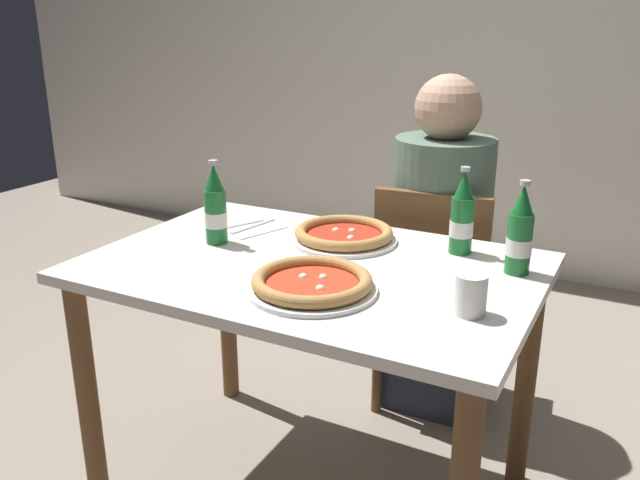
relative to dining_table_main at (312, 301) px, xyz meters
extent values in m
cube|color=silver|center=(0.00, 2.20, 0.66)|extent=(7.00, 0.10, 2.60)
cube|color=silver|center=(0.00, 0.00, 0.10)|extent=(1.20, 0.80, 0.03)
cylinder|color=brown|center=(-0.54, -0.34, -0.28)|extent=(0.06, 0.06, 0.72)
cylinder|color=brown|center=(-0.54, 0.34, -0.28)|extent=(0.06, 0.06, 0.72)
cylinder|color=brown|center=(0.54, 0.34, -0.28)|extent=(0.06, 0.06, 0.72)
cube|color=brown|center=(0.15, 0.68, -0.21)|extent=(0.44, 0.44, 0.04)
cube|color=brown|center=(0.17, 0.50, 0.01)|extent=(0.38, 0.07, 0.40)
cylinder|color=brown|center=(0.31, 0.87, -0.43)|extent=(0.04, 0.04, 0.41)
cylinder|color=brown|center=(-0.03, 0.83, -0.43)|extent=(0.04, 0.04, 0.41)
cylinder|color=brown|center=(0.34, 0.53, -0.43)|extent=(0.04, 0.04, 0.41)
cylinder|color=brown|center=(0.00, 0.49, -0.43)|extent=(0.04, 0.04, 0.41)
cube|color=#2D3342|center=(0.15, 0.66, -0.41)|extent=(0.32, 0.28, 0.45)
cylinder|color=slate|center=(0.15, 0.66, 0.09)|extent=(0.34, 0.34, 0.55)
sphere|color=tan|center=(0.15, 0.66, 0.46)|extent=(0.22, 0.22, 0.22)
cylinder|color=white|center=(0.00, 0.20, 0.12)|extent=(0.32, 0.32, 0.01)
cylinder|color=#AD2D19|center=(0.00, 0.20, 0.13)|extent=(0.23, 0.23, 0.01)
torus|color=#B78447|center=(0.00, 0.20, 0.14)|extent=(0.29, 0.29, 0.03)
sphere|color=silver|center=(-0.04, 0.23, 0.13)|extent=(0.02, 0.02, 0.02)
sphere|color=silver|center=(0.03, 0.18, 0.13)|extent=(0.02, 0.02, 0.02)
sphere|color=silver|center=(0.01, 0.25, 0.13)|extent=(0.02, 0.02, 0.02)
cylinder|color=white|center=(0.09, -0.17, 0.12)|extent=(0.32, 0.32, 0.01)
cylinder|color=#BC381E|center=(0.09, -0.17, 0.13)|extent=(0.23, 0.23, 0.01)
torus|color=#B78447|center=(0.09, -0.17, 0.14)|extent=(0.29, 0.29, 0.03)
sphere|color=silver|center=(0.06, -0.15, 0.13)|extent=(0.02, 0.02, 0.02)
sphere|color=silver|center=(0.13, -0.19, 0.13)|extent=(0.02, 0.02, 0.02)
sphere|color=silver|center=(0.10, -0.13, 0.13)|extent=(0.02, 0.02, 0.02)
cylinder|color=#196B2D|center=(0.51, 0.19, 0.19)|extent=(0.06, 0.06, 0.16)
cone|color=#196B2D|center=(0.51, 0.19, 0.31)|extent=(0.05, 0.05, 0.07)
cylinder|color=#B7B7BC|center=(0.51, 0.19, 0.36)|extent=(0.03, 0.03, 0.01)
cylinder|color=white|center=(0.51, 0.19, 0.19)|extent=(0.07, 0.07, 0.04)
cylinder|color=#196B2D|center=(0.33, 0.27, 0.19)|extent=(0.06, 0.06, 0.16)
cone|color=#196B2D|center=(0.33, 0.27, 0.31)|extent=(0.05, 0.05, 0.07)
cylinder|color=#B7B7BC|center=(0.33, 0.27, 0.36)|extent=(0.03, 0.03, 0.01)
cylinder|color=white|center=(0.33, 0.27, 0.19)|extent=(0.07, 0.07, 0.04)
cylinder|color=#196B2D|center=(-0.33, 0.02, 0.19)|extent=(0.06, 0.06, 0.16)
cone|color=#196B2D|center=(-0.33, 0.02, 0.31)|extent=(0.05, 0.05, 0.07)
cylinder|color=#B7B7BC|center=(-0.33, 0.02, 0.36)|extent=(0.03, 0.03, 0.01)
cylinder|color=white|center=(-0.33, 0.02, 0.19)|extent=(0.07, 0.07, 0.04)
cube|color=white|center=(-0.33, 0.19, 0.12)|extent=(0.23, 0.23, 0.00)
cube|color=silver|center=(-0.31, 0.19, 0.12)|extent=(0.05, 0.19, 0.00)
cube|color=silver|center=(-0.35, 0.19, 0.12)|extent=(0.08, 0.16, 0.00)
cylinder|color=white|center=(0.47, -0.12, 0.16)|extent=(0.07, 0.07, 0.09)
camera|label=1|loc=(0.80, -1.47, 0.75)|focal=37.11mm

